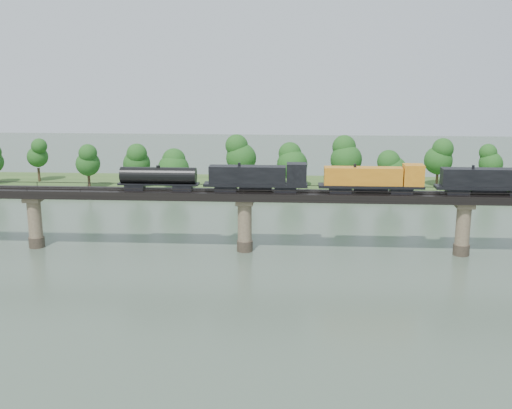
{
  "coord_description": "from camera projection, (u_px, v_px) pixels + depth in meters",
  "views": [
    {
      "loc": [
        9.09,
        -84.81,
        36.79
      ],
      "look_at": [
        2.11,
        30.0,
        9.0
      ],
      "focal_mm": 45.0,
      "sensor_mm": 36.0,
      "label": 1
    }
  ],
  "objects": [
    {
      "name": "ground",
      "position": [
        229.0,
        315.0,
        91.46
      ],
      "size": [
        400.0,
        400.0,
        0.0
      ],
      "primitive_type": "plane",
      "color": "#3C4C3D",
      "rests_on": "ground"
    },
    {
      "name": "far_bank",
      "position": [
        261.0,
        186.0,
        173.74
      ],
      "size": [
        300.0,
        24.0,
        1.6
      ],
      "primitive_type": "cube",
      "color": "#345321",
      "rests_on": "ground"
    },
    {
      "name": "bridge",
      "position": [
        245.0,
        223.0,
        119.28
      ],
      "size": [
        236.0,
        30.0,
        11.5
      ],
      "color": "#473A2D",
      "rests_on": "ground"
    },
    {
      "name": "bridge_superstructure",
      "position": [
        245.0,
        190.0,
        117.8
      ],
      "size": [
        220.0,
        4.9,
        0.75
      ],
      "color": "black",
      "rests_on": "bridge"
    },
    {
      "name": "far_treeline",
      "position": [
        228.0,
        159.0,
        168.0
      ],
      "size": [
        289.06,
        17.54,
        13.6
      ],
      "color": "#382619",
      "rests_on": "far_bank"
    },
    {
      "name": "freight_train",
      "position": [
        333.0,
        179.0,
        116.32
      ],
      "size": [
        76.88,
        3.0,
        5.29
      ],
      "color": "black",
      "rests_on": "bridge"
    }
  ]
}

